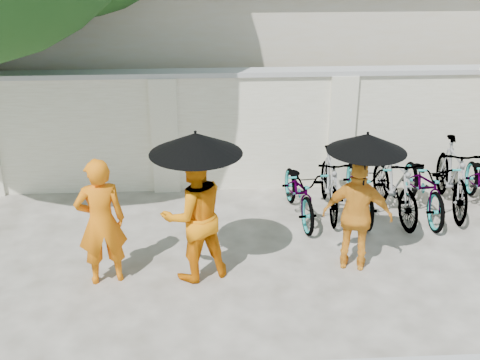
{
  "coord_description": "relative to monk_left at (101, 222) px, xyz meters",
  "views": [
    {
      "loc": [
        -0.29,
        -6.58,
        4.33
      ],
      "look_at": [
        0.14,
        0.91,
        1.1
      ],
      "focal_mm": 45.0,
      "sensor_mm": 36.0,
      "label": 1
    }
  ],
  "objects": [
    {
      "name": "ground",
      "position": [
        1.65,
        -0.24,
        -0.85
      ],
      "size": [
        80.0,
        80.0,
        0.0
      ],
      "primitive_type": "plane",
      "color": "beige"
    },
    {
      "name": "compound_wall",
      "position": [
        2.65,
        2.96,
        0.15
      ],
      "size": [
        20.0,
        0.3,
        2.0
      ],
      "primitive_type": "cube",
      "color": "white",
      "rests_on": "ground"
    },
    {
      "name": "building_behind",
      "position": [
        3.65,
        6.76,
        0.75
      ],
      "size": [
        14.0,
        6.0,
        3.2
      ],
      "primitive_type": "cube",
      "color": "#BAB3A7",
      "rests_on": "ground"
    },
    {
      "name": "monk_left",
      "position": [
        0.0,
        0.0,
        0.0
      ],
      "size": [
        0.71,
        0.55,
        1.71
      ],
      "primitive_type": "imported",
      "rotation": [
        0.0,
        0.0,
        3.4
      ],
      "color": "orange",
      "rests_on": "ground"
    },
    {
      "name": "monk_center",
      "position": [
        1.17,
        0.05,
        0.04
      ],
      "size": [
        1.05,
        0.93,
        1.78
      ],
      "primitive_type": "imported",
      "rotation": [
        0.0,
        0.0,
        3.5
      ],
      "color": "orange",
      "rests_on": "ground"
    },
    {
      "name": "parasol_center",
      "position": [
        1.22,
        -0.03,
        1.04
      ],
      "size": [
        1.14,
        1.14,
        1.02
      ],
      "color": "black",
      "rests_on": "ground"
    },
    {
      "name": "monk_right",
      "position": [
        3.31,
        0.14,
        -0.08
      ],
      "size": [
        0.98,
        0.62,
        1.56
      ],
      "primitive_type": "imported",
      "rotation": [
        0.0,
        0.0,
        2.86
      ],
      "color": "orange",
      "rests_on": "ground"
    },
    {
      "name": "parasol_right",
      "position": [
        3.33,
        0.06,
        0.97
      ],
      "size": [
        1.0,
        1.0,
        1.06
      ],
      "color": "black",
      "rests_on": "ground"
    },
    {
      "name": "bike_0",
      "position": [
        2.79,
        1.67,
        -0.4
      ],
      "size": [
        0.77,
        1.78,
        0.91
      ],
      "primitive_type": "imported",
      "rotation": [
        0.0,
        0.0,
        0.1
      ],
      "color": "gray",
      "rests_on": "ground"
    },
    {
      "name": "bike_1",
      "position": [
        3.29,
        1.83,
        -0.34
      ],
      "size": [
        0.58,
        1.73,
        1.03
      ],
      "primitive_type": "imported",
      "rotation": [
        0.0,
        0.0,
        -0.05
      ],
      "color": "gray",
      "rests_on": "ground"
    },
    {
      "name": "bike_2",
      "position": [
        3.79,
        1.8,
        -0.38
      ],
      "size": [
        0.67,
        1.82,
        0.95
      ],
      "primitive_type": "imported",
      "rotation": [
        0.0,
        0.0,
        -0.02
      ],
      "color": "gray",
      "rests_on": "ground"
    },
    {
      "name": "bike_3",
      "position": [
        4.29,
        1.64,
        -0.32
      ],
      "size": [
        0.68,
        1.83,
        1.07
      ],
      "primitive_type": "imported",
      "rotation": [
        0.0,
        0.0,
        0.1
      ],
      "color": "gray",
      "rests_on": "ground"
    },
    {
      "name": "bike_4",
      "position": [
        4.79,
        1.7,
        -0.37
      ],
      "size": [
        0.66,
        1.86,
        0.97
      ],
      "primitive_type": "imported",
      "rotation": [
        0.0,
        0.0,
        -0.01
      ],
      "color": "gray",
      "rests_on": "ground"
    },
    {
      "name": "bike_5",
      "position": [
        5.29,
        1.86,
        -0.28
      ],
      "size": [
        0.78,
        1.95,
        1.14
      ],
      "primitive_type": "imported",
      "rotation": [
        0.0,
        0.0,
        -0.13
      ],
      "color": "gray",
      "rests_on": "ground"
    }
  ]
}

